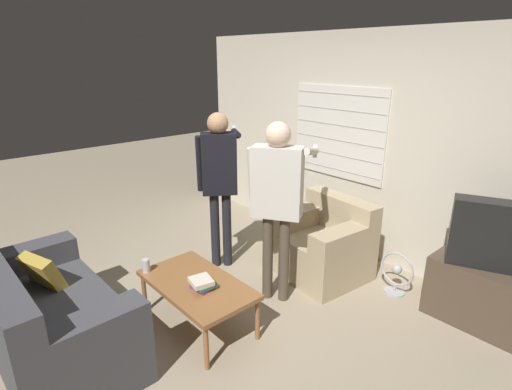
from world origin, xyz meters
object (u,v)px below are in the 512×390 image
tv (495,235)px  soda_can (146,266)px  coffee_table (197,286)px  book_stack (202,283)px  spare_remote (205,285)px  armchair_beige (323,244)px  person_right_standing (277,190)px  couch_blue (47,318)px  person_left_standing (219,172)px  floor_fan (396,273)px

tv → soda_can: tv is taller
coffee_table → book_stack: size_ratio=4.94×
coffee_table → spare_remote: bearing=12.6°
coffee_table → tv: bearing=48.8°
armchair_beige → coffee_table: armchair_beige is taller
person_right_standing → couch_blue: bearing=-139.8°
tv → coffee_table: bearing=25.6°
soda_can → spare_remote: (0.55, 0.26, -0.05)m
armchair_beige → coffee_table: (-0.14, -1.53, 0.05)m
armchair_beige → tv: size_ratio=1.42×
person_left_standing → book_stack: size_ratio=8.01×
soda_can → floor_fan: size_ratio=0.28×
couch_blue → person_right_standing: (0.60, 1.90, 0.78)m
armchair_beige → book_stack: (-0.03, -1.55, 0.14)m
coffee_table → person_right_standing: person_right_standing is taller
person_right_standing → book_stack: 1.05m
tv → spare_remote: (-1.55, -1.86, -0.42)m
person_left_standing → spare_remote: bearing=-98.8°
tv → book_stack: (-1.53, -1.90, -0.38)m
coffee_table → soda_can: 0.52m
armchair_beige → spare_remote: bearing=94.7°
couch_blue → soda_can: 0.86m
coffee_table → book_stack: book_stack is taller
floor_fan → person_right_standing: bearing=-128.5°
person_right_standing → floor_fan: person_right_standing is taller
book_stack → floor_fan: bearing=66.2°
coffee_table → book_stack: bearing=-9.9°
person_left_standing → soda_can: 1.26m
soda_can → floor_fan: bearing=55.8°
couch_blue → tv: (2.10, 2.96, 0.52)m
armchair_beige → book_stack: bearing=95.3°
tv → spare_remote: tv is taller
couch_blue → person_right_standing: size_ratio=0.94×
soda_can → floor_fan: (1.36, 2.00, -0.27)m
book_stack → soda_can: bearing=-159.2°
person_left_standing → person_right_standing: (0.89, -0.01, 0.02)m
tv → soda_can: 3.01m
armchair_beige → person_left_standing: size_ratio=0.58×
person_right_standing → book_stack: size_ratio=8.05×
tv → person_left_standing: size_ratio=0.41×
person_right_standing → spare_remote: (-0.05, -0.79, -0.68)m
book_stack → soda_can: 0.61m
coffee_table → floor_fan: floor_fan is taller
book_stack → armchair_beige: bearing=89.1°
tv → book_stack: size_ratio=3.28×
tv → person_right_standing: 1.86m
armchair_beige → coffee_table: size_ratio=0.94×
floor_fan → spare_remote: bearing=-114.8°
person_left_standing → spare_remote: size_ratio=12.86×
tv → book_stack: 2.47m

